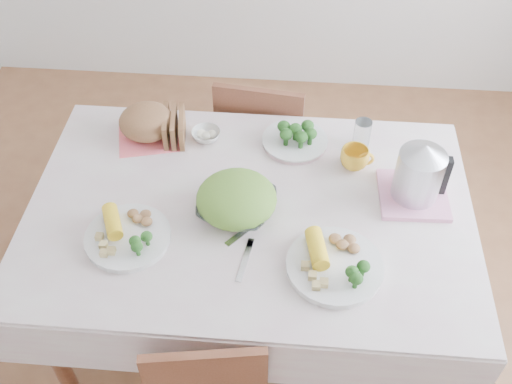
# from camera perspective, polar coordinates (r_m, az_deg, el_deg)

# --- Properties ---
(floor) EXTENTS (3.60, 3.60, 0.00)m
(floor) POSITION_cam_1_polar(r_m,az_deg,el_deg) (2.63, -0.48, -12.75)
(floor) COLOR brown
(floor) RESTS_ON ground
(dining_table) EXTENTS (1.40, 0.90, 0.75)m
(dining_table) POSITION_cam_1_polar(r_m,az_deg,el_deg) (2.32, -0.54, -7.96)
(dining_table) COLOR brown
(dining_table) RESTS_ON floor
(tablecloth) EXTENTS (1.50, 1.00, 0.01)m
(tablecloth) POSITION_cam_1_polar(r_m,az_deg,el_deg) (2.02, -0.61, -1.63)
(tablecloth) COLOR silver
(tablecloth) RESTS_ON dining_table
(chair_far) EXTENTS (0.43, 0.43, 0.85)m
(chair_far) POSITION_cam_1_polar(r_m,az_deg,el_deg) (2.73, 0.93, 5.30)
(chair_far) COLOR brown
(chair_far) RESTS_ON floor
(salad_bowl) EXTENTS (0.30, 0.30, 0.06)m
(salad_bowl) POSITION_cam_1_polar(r_m,az_deg,el_deg) (1.98, -1.84, -1.32)
(salad_bowl) COLOR white
(salad_bowl) RESTS_ON tablecloth
(dinner_plate_left) EXTENTS (0.29, 0.29, 0.02)m
(dinner_plate_left) POSITION_cam_1_polar(r_m,az_deg,el_deg) (1.96, -12.09, -4.27)
(dinner_plate_left) COLOR white
(dinner_plate_left) RESTS_ON tablecloth
(dinner_plate_right) EXTENTS (0.34, 0.34, 0.03)m
(dinner_plate_right) POSITION_cam_1_polar(r_m,az_deg,el_deg) (1.86, 7.49, -7.07)
(dinner_plate_right) COLOR white
(dinner_plate_right) RESTS_ON tablecloth
(broccoli_plate) EXTENTS (0.32, 0.32, 0.02)m
(broccoli_plate) POSITION_cam_1_polar(r_m,az_deg,el_deg) (2.25, 3.71, 4.84)
(broccoli_plate) COLOR beige
(broccoli_plate) RESTS_ON tablecloth
(napkin) EXTENTS (0.27, 0.27, 0.00)m
(napkin) POSITION_cam_1_polar(r_m,az_deg,el_deg) (2.32, -10.16, 5.38)
(napkin) COLOR #FF676E
(napkin) RESTS_ON tablecloth
(bread_loaf) EXTENTS (0.26, 0.25, 0.12)m
(bread_loaf) POSITION_cam_1_polar(r_m,az_deg,el_deg) (2.28, -10.34, 6.44)
(bread_loaf) COLOR brown
(bread_loaf) RESTS_ON napkin
(fruit_bowl) EXTENTS (0.14, 0.14, 0.03)m
(fruit_bowl) POSITION_cam_1_polar(r_m,az_deg,el_deg) (2.27, -4.76, 5.43)
(fruit_bowl) COLOR white
(fruit_bowl) RESTS_ON tablecloth
(yellow_mug) EXTENTS (0.11, 0.11, 0.08)m
(yellow_mug) POSITION_cam_1_polar(r_m,az_deg,el_deg) (2.16, 9.36, 3.20)
(yellow_mug) COLOR gold
(yellow_mug) RESTS_ON tablecloth
(glass_tumbler) EXTENTS (0.06, 0.06, 0.12)m
(glass_tumbler) POSITION_cam_1_polar(r_m,az_deg,el_deg) (2.23, 10.06, 5.50)
(glass_tumbler) COLOR white
(glass_tumbler) RESTS_ON tablecloth
(pink_tray) EXTENTS (0.24, 0.24, 0.02)m
(pink_tray) POSITION_cam_1_polar(r_m,az_deg,el_deg) (2.12, 14.71, -0.31)
(pink_tray) COLOR pink
(pink_tray) RESTS_ON tablecloth
(electric_kettle) EXTENTS (0.19, 0.19, 0.22)m
(electric_kettle) POSITION_cam_1_polar(r_m,az_deg,el_deg) (2.04, 15.30, 1.88)
(electric_kettle) COLOR #B2B5BA
(electric_kettle) RESTS_ON pink_tray
(fork_left) EXTENTS (0.04, 0.17, 0.00)m
(fork_left) POSITION_cam_1_polar(r_m,az_deg,el_deg) (1.87, -1.08, -6.56)
(fork_left) COLOR silver
(fork_left) RESTS_ON tablecloth
(fork_right) EXTENTS (0.13, 0.15, 0.00)m
(fork_right) POSITION_cam_1_polar(r_m,az_deg,el_deg) (1.95, -0.89, -3.61)
(fork_right) COLOR silver
(fork_right) RESTS_ON tablecloth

